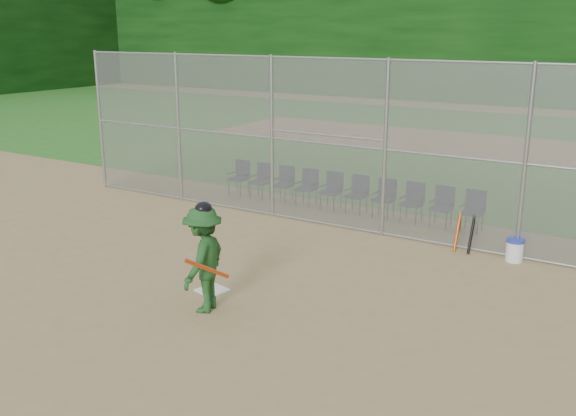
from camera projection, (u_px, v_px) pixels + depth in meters
The scene contains 19 objects.
ground at pixel (213, 302), 11.18m from camera, with size 100.00×100.00×0.00m, color tan.
grass_strip at pixel (488, 146), 25.95m from camera, with size 100.00×100.00×0.00m, color #276B20.
dirt_patch_far at pixel (488, 146), 25.95m from camera, with size 24.00×24.00×0.00m, color #A5835B.
backstop_fence at pixel (345, 142), 14.72m from camera, with size 16.09×0.09×4.00m.
treeline at pixel (513, 5), 26.10m from camera, with size 81.00×60.00×11.00m.
home_plate at pixel (212, 290), 11.65m from camera, with size 0.48×0.48×0.02m, color white.
batter_at_plate at pixel (203, 259), 10.62m from camera, with size 1.04×1.41×1.90m.
water_cooler at pixel (515, 250), 13.07m from camera, with size 0.37×0.37×0.46m.
spare_bats at pixel (464, 233), 13.60m from camera, with size 0.36×0.36×0.82m.
chair_0 at pixel (238, 178), 18.30m from camera, with size 0.54×0.52×0.96m, color #0F1937, non-canonical shape.
chair_1 at pixel (260, 181), 17.93m from camera, with size 0.54×0.52×0.96m, color #0F1937, non-canonical shape.
chair_2 at pixel (283, 184), 17.55m from camera, with size 0.54×0.52×0.96m, color #0F1937, non-canonical shape.
chair_3 at pixel (306, 188), 17.18m from camera, with size 0.54×0.52×0.96m, color #0F1937, non-canonical shape.
chair_4 at pixel (331, 191), 16.80m from camera, with size 0.54×0.52×0.96m, color #0F1937, non-canonical shape.
chair_5 at pixel (356, 195), 16.43m from camera, with size 0.54×0.52×0.96m, color #0F1937, non-canonical shape.
chair_6 at pixel (383, 199), 16.05m from camera, with size 0.54×0.52×0.96m, color #0F1937, non-canonical shape.
chair_7 at pixel (412, 203), 15.67m from camera, with size 0.54×0.52×0.96m, color #0F1937, non-canonical shape.
chair_8 at pixel (441, 207), 15.30m from camera, with size 0.54×0.52×0.96m, color #0F1937, non-canonical shape.
chair_9 at pixel (472, 212), 14.92m from camera, with size 0.54×0.52×0.96m, color #0F1937, non-canonical shape.
Camera 1 is at (6.52, -8.11, 4.59)m, focal length 40.00 mm.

